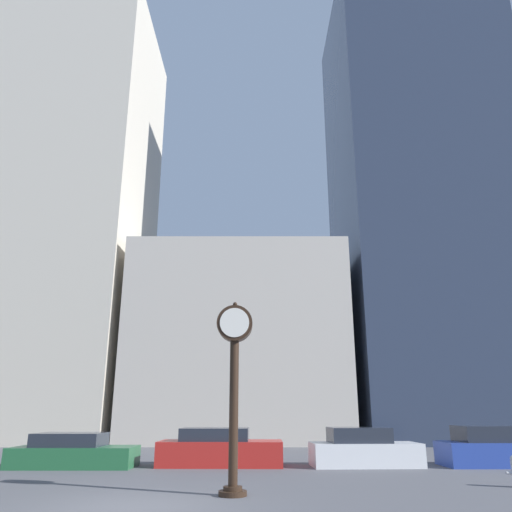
{
  "coord_description": "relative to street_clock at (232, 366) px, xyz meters",
  "views": [
    {
      "loc": [
        2.67,
        -11.79,
        2.0
      ],
      "look_at": [
        2.77,
        10.8,
        8.98
      ],
      "focal_mm": 35.0,
      "sensor_mm": 36.0,
      "label": 1
    }
  ],
  "objects": [
    {
      "name": "building_storefront_row",
      "position": [
        -0.62,
        22.52,
        3.18
      ],
      "size": [
        14.06,
        12.0,
        12.52
      ],
      "color": "beige",
      "rests_on": "ground_plane"
    },
    {
      "name": "car_blue",
      "position": [
        9.39,
        6.64,
        -2.48
      ],
      "size": [
        3.85,
        1.94,
        1.43
      ],
      "rotation": [
        0.0,
        0.0,
        0.01
      ],
      "color": "#28429E",
      "rests_on": "ground_plane"
    },
    {
      "name": "car_green",
      "position": [
        -6.1,
        6.23,
        -2.58
      ],
      "size": [
        4.41,
        1.9,
        1.19
      ],
      "rotation": [
        0.0,
        0.0,
        -0.0
      ],
      "color": "#236038",
      "rests_on": "ground_plane"
    },
    {
      "name": "building_tall_tower",
      "position": [
        -15.81,
        22.52,
        13.64
      ],
      "size": [
        15.11,
        12.0,
        33.45
      ],
      "color": "beige",
      "rests_on": "ground_plane"
    },
    {
      "name": "car_red",
      "position": [
        -0.8,
        6.77,
        -2.51
      ],
      "size": [
        4.63,
        2.02,
        1.35
      ],
      "rotation": [
        0.0,
        0.0,
        -0.02
      ],
      "color": "red",
      "rests_on": "ground_plane"
    },
    {
      "name": "ground_plane",
      "position": [
        -2.1,
        -1.48,
        -3.09
      ],
      "size": [
        200.0,
        200.0,
        0.0
      ],
      "primitive_type": "plane",
      "color": "#515156"
    },
    {
      "name": "building_glass_modern",
      "position": [
        13.31,
        22.52,
        14.59
      ],
      "size": [
        12.32,
        12.0,
        35.35
      ],
      "color": "#2D384C",
      "rests_on": "ground_plane"
    },
    {
      "name": "car_white",
      "position": [
        4.57,
        6.55,
        -2.51
      ],
      "size": [
        4.06,
        1.94,
        1.37
      ],
      "rotation": [
        0.0,
        0.0,
        0.05
      ],
      "color": "silver",
      "rests_on": "ground_plane"
    },
    {
      "name": "street_clock",
      "position": [
        0.0,
        0.0,
        0.0
      ],
      "size": [
        0.94,
        0.7,
        4.79
      ],
      "color": "black",
      "rests_on": "ground_plane"
    }
  ]
}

